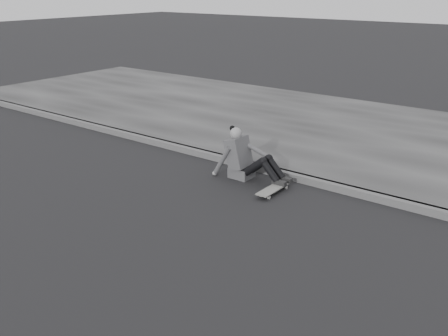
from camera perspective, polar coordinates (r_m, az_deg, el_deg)
The scene contains 5 objects.
ground at distance 6.08m, azimuth 3.93°, elevation -10.61°, with size 80.00×80.00×0.00m, color black.
curb at distance 8.12m, azimuth 14.02°, elevation -2.46°, with size 24.00×0.16×0.12m, color #545454.
sidewalk at distance 10.83m, azimuth 20.50°, elevation 2.59°, with size 24.00×6.00×0.12m, color #3A3A3A.
skateboard at distance 7.95m, azimuth 5.72°, elevation -2.36°, with size 0.20×0.78×0.09m.
seated_woman at distance 8.41m, azimuth 2.41°, elevation 1.14°, with size 1.38×0.46×0.88m.
Camera 1 is at (2.81, -4.40, 3.13)m, focal length 40.00 mm.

